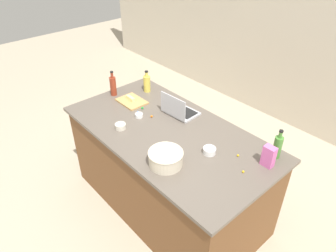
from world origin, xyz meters
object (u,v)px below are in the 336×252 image
bottle_soy (113,86)px  butter_stick_left (131,98)px  mixing_bowl_large (166,158)px  ramekin_wide (120,126)px  bottle_oil (147,83)px  ramekin_small (209,151)px  candy_bag (269,156)px  laptop (179,110)px  bottle_olive (278,147)px  cutting_board (132,101)px  ramekin_medium (139,115)px

bottle_soy → butter_stick_left: bearing=11.6°
mixing_bowl_large → ramekin_wide: size_ratio=2.83×
bottle_oil → ramekin_small: (1.13, -0.28, -0.07)m
mixing_bowl_large → candy_bag: 0.75m
laptop → bottle_oil: bearing=173.2°
ramekin_wide → candy_bag: size_ratio=0.55×
mixing_bowl_large → ramekin_small: mixing_bowl_large is taller
laptop → bottle_olive: size_ratio=1.31×
mixing_bowl_large → cutting_board: 0.99m
ramekin_wide → ramekin_small: bearing=23.7°
cutting_board → ramekin_medium: ramekin_medium is taller
laptop → cutting_board: bearing=-157.8°
mixing_bowl_large → bottle_oil: size_ratio=1.15×
laptop → ramekin_wide: bearing=-107.0°
bottle_oil → bottle_soy: 0.35m
bottle_olive → ramekin_wide: bottle_olive is taller
candy_bag → ramekin_wide: bearing=-154.1°
mixing_bowl_large → bottle_soy: bearing=165.1°
laptop → cutting_board: size_ratio=1.14×
ramekin_wide → ramekin_medium: bearing=100.6°
candy_bag → bottle_olive: bearing=95.7°
ramekin_small → bottle_olive: bearing=43.7°
mixing_bowl_large → cutting_board: mixing_bowl_large is taller
butter_stick_left → laptop: bearing=21.4°
laptop → bottle_soy: bottle_soy is taller
cutting_board → butter_stick_left: (-0.02, 0.00, 0.03)m
butter_stick_left → ramekin_medium: bearing=-21.4°
bottle_oil → ramekin_wide: bearing=-57.1°
cutting_board → ramekin_small: size_ratio=2.82×
bottle_soy → ramekin_medium: bottle_soy is taller
ramekin_small → ramekin_medium: ramekin_small is taller
mixing_bowl_large → ramekin_medium: 0.70m
laptop → candy_bag: bearing=0.4°
bottle_olive → candy_bag: (0.01, -0.13, -0.01)m
bottle_oil → ramekin_medium: (0.35, -0.37, -0.07)m
bottle_olive → bottle_soy: size_ratio=0.95×
bottle_oil → ramekin_small: size_ratio=2.29×
bottle_oil → ramekin_medium: size_ratio=3.25×
mixing_bowl_large → ramekin_small: size_ratio=2.63×
ramekin_wide → butter_stick_left: bearing=133.5°
bottle_olive → bottle_soy: (-1.67, -0.38, 0.01)m
bottle_oil → ramekin_wide: size_ratio=2.46×
bottle_soy → ramekin_small: size_ratio=2.60×
cutting_board → ramekin_medium: 0.29m
bottle_soy → laptop: bearing=18.4°
mixing_bowl_large → bottle_oil: bearing=148.4°
mixing_bowl_large → bottle_oil: bottle_oil is taller
bottle_olive → ramekin_small: bottle_olive is taller
cutting_board → ramekin_medium: bearing=-22.7°
laptop → bottle_oil: bottle_oil is taller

